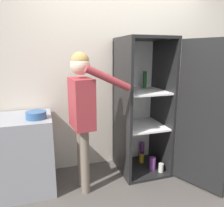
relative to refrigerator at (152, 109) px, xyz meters
name	(u,v)px	position (x,y,z in m)	size (l,w,h in m)	color
ground_plane	(146,197)	(-0.31, -0.52, -0.87)	(12.00, 12.00, 0.00)	#4C4742
wall_back	(118,76)	(-0.31, 0.46, 0.40)	(7.00, 0.06, 2.55)	beige
refrigerator	(152,109)	(0.00, 0.00, 0.00)	(0.92, 1.21, 1.78)	black
person	(82,105)	(-0.94, -0.14, 0.16)	(0.63, 0.50, 1.60)	#726656
counter	(27,153)	(-1.56, 0.09, -0.43)	(0.59, 0.64, 0.89)	gray
bowl	(36,115)	(-1.43, -0.03, 0.05)	(0.22, 0.22, 0.08)	#335B8E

